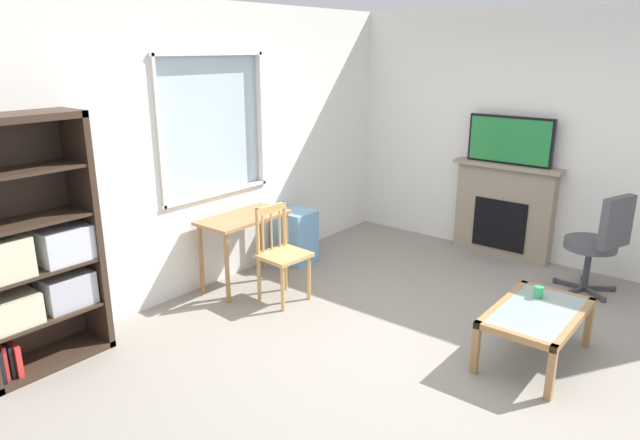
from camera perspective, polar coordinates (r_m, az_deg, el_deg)
The scene contains 12 objects.
ground at distance 4.69m, azimuth 9.96°, elevation -12.62°, with size 6.09×5.67×0.02m, color gray.
wall_back_with_window at distance 5.66m, azimuth -10.44°, elevation 6.98°, with size 5.09×0.15×2.71m.
wall_right at distance 6.58m, azimuth 21.90°, elevation 7.62°, with size 0.12×4.87×2.71m, color white.
bookshelf at distance 4.57m, azimuth -27.08°, elevation -3.51°, with size 0.90×0.38×1.87m.
desk_under_window at distance 5.59m, azimuth -7.66°, elevation -0.78°, with size 0.91×0.47×0.72m.
wooden_chair at distance 5.27m, azimuth -3.97°, elevation -3.32°, with size 0.45×0.43×0.90m.
plastic_drawer_unit at distance 6.26m, azimuth -2.55°, elevation -1.62°, with size 0.35×0.40×0.58m, color #72ADDB.
fireplace at distance 6.70m, azimuth 18.03°, elevation 0.98°, with size 0.26×1.19×1.06m.
tv at distance 6.52m, azimuth 18.61°, elevation 7.63°, with size 0.06×0.93×0.52m.
office_chair at distance 5.95m, azimuth 26.38°, elevation -1.77°, with size 0.58×0.62×1.00m.
coffee_table at distance 4.61m, azimuth 21.03°, elevation -9.13°, with size 0.98×0.58×0.41m.
sippy_cup at distance 4.78m, azimuth 21.20°, elevation -6.78°, with size 0.07×0.07×0.09m, color #33B770.
Camera 1 is at (-3.62, -1.91, 2.29)m, focal length 31.73 mm.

